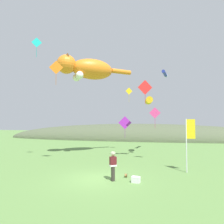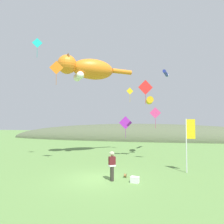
# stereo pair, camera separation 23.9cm
# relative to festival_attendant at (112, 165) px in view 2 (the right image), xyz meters

# --- Properties ---
(ground_plane) EXTENTS (120.00, 120.00, 0.00)m
(ground_plane) POSITION_rel_festival_attendant_xyz_m (-0.95, 0.17, -0.95)
(ground_plane) COLOR #5B8442
(distant_hill_ridge) EXTENTS (56.98, 10.73, 6.30)m
(distant_hill_ridge) POSITION_rel_festival_attendant_xyz_m (-0.95, 28.48, -0.95)
(distant_hill_ridge) COLOR #4C563D
(distant_hill_ridge) RESTS_ON ground
(festival_attendant) EXTENTS (0.49, 0.45, 1.77)m
(festival_attendant) POSITION_rel_festival_attendant_xyz_m (0.00, 0.00, 0.00)
(festival_attendant) COLOR #332D28
(festival_attendant) RESTS_ON ground
(kite_spool) EXTENTS (0.14, 0.26, 0.26)m
(kite_spool) POSITION_rel_festival_attendant_xyz_m (0.67, 0.94, -0.83)
(kite_spool) COLOR olive
(kite_spool) RESTS_ON ground
(picnic_cooler) EXTENTS (0.55, 0.42, 0.36)m
(picnic_cooler) POSITION_rel_festival_attendant_xyz_m (1.41, -0.05, -0.77)
(picnic_cooler) COLOR white
(picnic_cooler) RESTS_ON ground
(festival_banner_pole) EXTENTS (0.66, 0.08, 3.85)m
(festival_banner_pole) POSITION_rel_festival_attendant_xyz_m (4.92, 3.10, 1.57)
(festival_banner_pole) COLOR silver
(festival_banner_pole) RESTS_ON ground
(kite_giant_cat) EXTENTS (7.15, 5.70, 2.58)m
(kite_giant_cat) POSITION_rel_festival_attendant_xyz_m (-4.49, 7.96, 8.33)
(kite_giant_cat) COLOR orange
(kite_fish_windsock) EXTENTS (0.99, 2.73, 0.82)m
(kite_fish_windsock) POSITION_rel_festival_attendant_xyz_m (1.92, 9.97, 4.94)
(kite_fish_windsock) COLOR gold
(kite_tube_streamer) EXTENTS (0.82, 2.40, 0.44)m
(kite_tube_streamer) POSITION_rel_festival_attendant_xyz_m (3.76, 11.82, 8.32)
(kite_tube_streamer) COLOR #2633A5
(kite_diamond_orange) EXTENTS (1.12, 0.39, 2.07)m
(kite_diamond_orange) POSITION_rel_festival_attendant_xyz_m (-5.59, 3.19, 7.25)
(kite_diamond_orange) COLOR orange
(kite_diamond_teal) EXTENTS (0.84, 0.39, 1.81)m
(kite_diamond_teal) POSITION_rel_festival_attendant_xyz_m (-7.90, 3.86, 9.86)
(kite_diamond_teal) COLOR #19BFBF
(kite_diamond_pink) EXTENTS (1.04, 0.04, 1.94)m
(kite_diamond_pink) POSITION_rel_festival_attendant_xyz_m (2.57, 6.62, 3.45)
(kite_diamond_pink) COLOR #E53F8C
(kite_diamond_violet) EXTENTS (1.32, 0.43, 2.28)m
(kite_diamond_violet) POSITION_rel_festival_attendant_xyz_m (-0.50, 8.57, 2.54)
(kite_diamond_violet) COLOR purple
(kite_diamond_red) EXTENTS (1.36, 0.51, 2.34)m
(kite_diamond_red) POSITION_rel_festival_attendant_xyz_m (1.68, 7.04, 5.94)
(kite_diamond_red) COLOR red
(kite_diamond_gold) EXTENTS (0.78, 0.41, 1.77)m
(kite_diamond_gold) POSITION_rel_festival_attendant_xyz_m (-0.47, 11.81, 6.34)
(kite_diamond_gold) COLOR yellow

